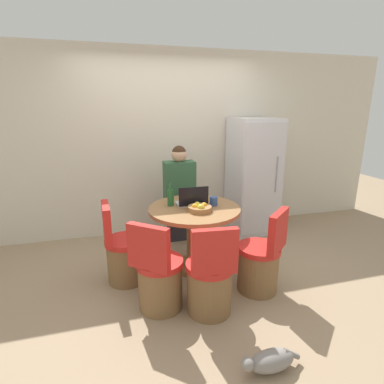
{
  "coord_description": "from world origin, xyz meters",
  "views": [
    {
      "loc": [
        -0.8,
        -2.85,
        1.82
      ],
      "look_at": [
        0.06,
        0.27,
        0.9
      ],
      "focal_mm": 28.0,
      "sensor_mm": 36.0,
      "label": 1
    }
  ],
  "objects": [
    {
      "name": "bottle",
      "position": [
        -0.18,
        0.3,
        0.85
      ],
      "size": [
        0.07,
        0.07,
        0.25
      ],
      "color": "#23602D",
      "rests_on": "dining_table"
    },
    {
      "name": "chair_left_side",
      "position": [
        -0.73,
        0.12,
        0.3
      ],
      "size": [
        0.43,
        0.43,
        0.88
      ],
      "rotation": [
        0.0,
        0.0,
        1.63
      ],
      "color": "brown",
      "rests_on": "ground_plane"
    },
    {
      "name": "cat",
      "position": [
        0.2,
        -1.34,
        0.08
      ],
      "size": [
        0.47,
        0.17,
        0.16
      ],
      "rotation": [
        0.0,
        0.0,
        3.17
      ],
      "color": "gray",
      "rests_on": "ground_plane"
    },
    {
      "name": "laptop",
      "position": [
        0.06,
        0.26,
        0.8
      ],
      "size": [
        0.34,
        0.22,
        0.23
      ],
      "rotation": [
        0.0,
        0.0,
        3.14
      ],
      "color": "#B7B7BC",
      "rests_on": "dining_table"
    },
    {
      "name": "coffee_cup",
      "position": [
        0.29,
        0.19,
        0.8
      ],
      "size": [
        0.09,
        0.09,
        0.1
      ],
      "color": "#2D4C84",
      "rests_on": "dining_table"
    },
    {
      "name": "fruit_bowl",
      "position": [
        0.08,
        0.04,
        0.78
      ],
      "size": [
        0.25,
        0.25,
        0.1
      ],
      "color": "olive",
      "rests_on": "dining_table"
    },
    {
      "name": "wall_back",
      "position": [
        0.0,
        1.44,
        1.3
      ],
      "size": [
        7.0,
        0.06,
        2.6
      ],
      "color": "beige",
      "rests_on": "ground_plane"
    },
    {
      "name": "chair_near_camera",
      "position": [
        -0.02,
        -0.62,
        0.3
      ],
      "size": [
        0.43,
        0.44,
        0.88
      ],
      "rotation": [
        0.0,
        0.0,
        3.04
      ],
      "color": "brown",
      "rests_on": "ground_plane"
    },
    {
      "name": "person_seated",
      "position": [
        0.05,
        0.91,
        0.74
      ],
      "size": [
        0.4,
        0.37,
        1.35
      ],
      "rotation": [
        0.0,
        0.0,
        3.14
      ],
      "color": "#2D2D38",
      "rests_on": "ground_plane"
    },
    {
      "name": "chair_near_right_corner",
      "position": [
        0.58,
        -0.42,
        0.3
      ],
      "size": [
        0.5,
        0.5,
        0.88
      ],
      "rotation": [
        0.0,
        0.0,
        -2.42
      ],
      "color": "brown",
      "rests_on": "ground_plane"
    },
    {
      "name": "refrigerator",
      "position": [
        1.21,
        1.07,
        0.84
      ],
      "size": [
        0.64,
        0.67,
        1.67
      ],
      "color": "silver",
      "rests_on": "ground_plane"
    },
    {
      "name": "dining_table",
      "position": [
        0.06,
        0.17,
        0.53
      ],
      "size": [
        1.02,
        1.02,
        0.75
      ],
      "color": "olive",
      "rests_on": "ground_plane"
    },
    {
      "name": "ground_plane",
      "position": [
        0.0,
        0.0,
        0.0
      ],
      "size": [
        12.0,
        12.0,
        0.0
      ],
      "primitive_type": "plane",
      "color": "#9E8466"
    },
    {
      "name": "chair_near_left_corner",
      "position": [
        -0.45,
        -0.43,
        0.3
      ],
      "size": [
        0.5,
        0.5,
        0.88
      ],
      "rotation": [
        0.0,
        0.0,
        2.45
      ],
      "color": "brown",
      "rests_on": "ground_plane"
    }
  ]
}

